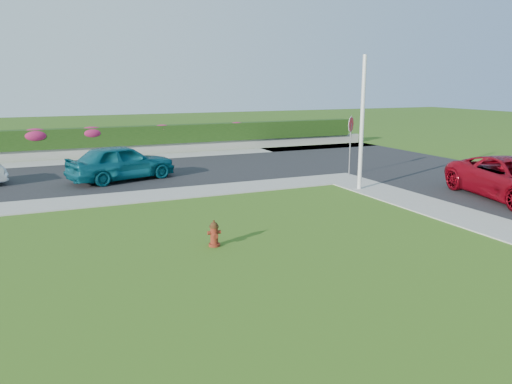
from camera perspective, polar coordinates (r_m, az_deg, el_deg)
name	(u,v)px	position (r m, az deg, el deg)	size (l,w,h in m)	color
ground	(301,268)	(11.83, 5.13, -8.69)	(120.00, 120.00, 0.00)	black
street_far	(49,180)	(24.00, -22.57, 1.31)	(26.00, 8.00, 0.04)	black
sidewalk_far	(23,207)	(19.10, -25.08, -1.57)	(24.00, 2.00, 0.04)	gray
curb_corner	(340,178)	(22.77, 9.58, 1.54)	(2.00, 2.00, 0.04)	gray
sidewalk_beyond	(122,159)	(29.26, -15.05, 3.68)	(34.00, 2.00, 0.04)	gray
retaining_wall	(118,151)	(30.69, -15.53, 4.57)	(34.00, 0.40, 0.60)	gray
hedge	(117,136)	(30.69, -15.65, 6.16)	(32.00, 0.90, 1.10)	black
fire_hydrant	(214,234)	(13.25, -4.80, -4.80)	(0.36, 0.34, 0.71)	#4E1D0C
sedan_teal	(121,162)	(22.63, -15.13, 3.30)	(1.87, 4.65, 1.58)	#0D5566
utility_pole	(362,124)	(20.25, 12.02, 7.61)	(0.16, 0.16, 5.30)	silver
stop_sign	(351,131)	(23.29, 10.78, 6.83)	(0.60, 0.48, 2.76)	slate
flower_clump_c	(36,135)	(30.25, -23.88, 5.94)	(1.55, 1.00, 0.78)	#A21B52
flower_clump_d	(92,133)	(30.40, -18.26, 6.45)	(1.43, 0.92, 0.72)	#A21B52
flower_clump_e	(162,129)	(31.07, -10.68, 7.09)	(1.10, 0.71, 0.55)	#A21B52
flower_clump_f	(237,126)	(32.54, -2.21, 7.55)	(1.04, 0.67, 0.52)	#A21B52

